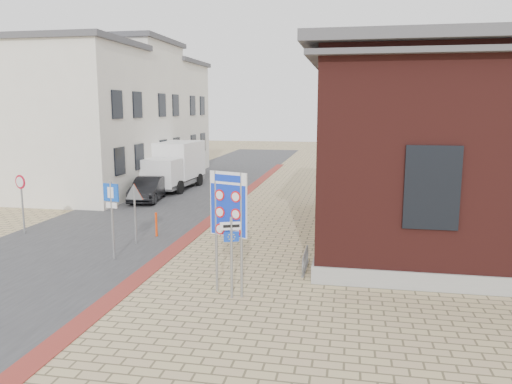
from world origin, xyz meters
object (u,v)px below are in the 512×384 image
Objects in this scene: sedan at (148,189)px; border_sign at (228,207)px; box_truck at (174,165)px; bollard at (156,225)px; parking_sign at (112,207)px; essen_sign at (231,246)px.

sedan is 14.36m from border_sign.
sedan is at bearing -87.00° from box_truck.
bollard is (3.25, -6.96, -0.15)m from sedan.
sedan reaches higher than bollard.
parking_sign is 3.27m from bollard.
essen_sign is (7.50, -12.43, 0.77)m from sedan.
bollard is (0.25, 3.00, -1.28)m from parking_sign.
sedan is 7.68m from bollard.
border_sign is (7.36, -16.22, 0.91)m from box_truck.
box_truck is (0.01, 4.02, 0.82)m from sedan.
bollard is (-4.13, 5.24, -1.88)m from border_sign.
parking_sign is (3.00, -9.96, 1.13)m from sedan.
border_sign is (7.37, -12.20, 1.73)m from sedan.
box_truck is at bearing 114.05° from parking_sign.
parking_sign is 2.74× the size of bollard.
parking_sign is (-4.37, 2.24, -0.60)m from border_sign.
box_truck is 14.30m from parking_sign.
box_truck is 17.83m from border_sign.
essen_sign reaches higher than sedan.
sedan is at bearing 100.28° from essen_sign.
border_sign is at bearing -51.76° from bollard.
essen_sign is 0.83× the size of parking_sign.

